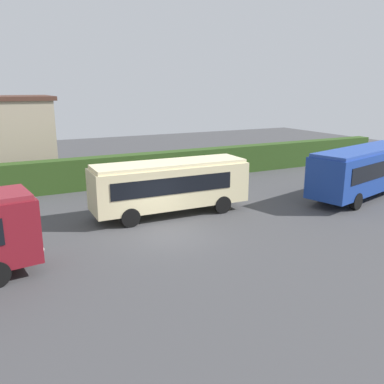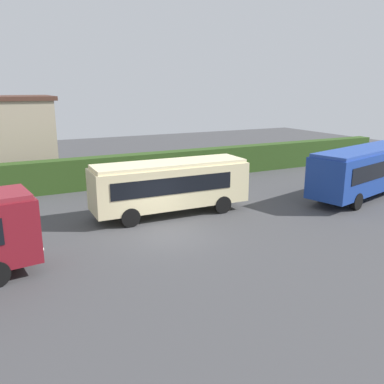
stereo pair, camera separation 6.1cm
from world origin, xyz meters
TOP-DOWN VIEW (x-y plane):
  - ground_plane at (0.00, 0.00)m, footprint 79.37×79.37m
  - bus_cream at (1.48, 2.95)m, footprint 8.87×2.67m
  - bus_blue at (14.03, 0.66)m, footprint 9.91×4.79m
  - hedge_row at (0.00, 10.93)m, footprint 51.68×1.20m

SIDE VIEW (x-z plane):
  - ground_plane at x=0.00m, z-range 0.00..0.00m
  - hedge_row at x=0.00m, z-range 0.00..2.18m
  - bus_cream at x=1.48m, z-range 0.24..3.21m
  - bus_blue at x=14.03m, z-range 0.24..3.44m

